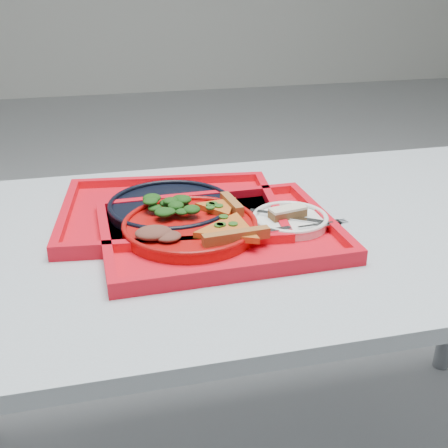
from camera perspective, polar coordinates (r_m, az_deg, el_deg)
The scene contains 13 objects.
table at distance 1.19m, azimuth 5.13°, elevation -3.32°, with size 1.60×0.80×0.75m.
tray_main at distance 1.09m, azimuth -0.50°, elevation -1.11°, with size 0.45×0.35×0.01m, color red.
tray_far at distance 1.19m, azimuth -5.40°, elevation 1.01°, with size 0.45×0.35×0.01m, color red.
dinner_plate at distance 1.09m, azimuth -3.46°, elevation -0.47°, with size 0.26×0.26×0.02m, color #A90C0B.
side_plate at distance 1.12m, azimuth 6.71°, elevation 0.24°, with size 0.15×0.15×0.01m, color white.
navy_plate at distance 1.18m, azimuth -5.42°, elevation 1.63°, with size 0.26×0.26×0.02m, color black.
pizza_slice_a at distance 1.04m, azimuth 0.60°, elevation -0.42°, with size 0.14×0.12×0.02m, color orange, non-canonical shape.
pizza_slice_b at distance 1.14m, azimuth -0.42°, elevation 1.89°, with size 0.10×0.09×0.02m, color orange, non-canonical shape.
salad_heap at distance 1.13m, azimuth -5.52°, elevation 2.09°, with size 0.09×0.08×0.04m, color black.
meat_portion at distance 1.03m, azimuth -7.18°, elevation -0.88°, with size 0.07×0.05×0.02m, color brown.
dessert_bar at distance 1.12m, azimuth 6.49°, elevation 1.20°, with size 0.08×0.04×0.02m.
knife at distance 1.12m, azimuth 7.17°, elevation 0.67°, with size 0.18×0.02×0.01m, color silver.
fork at distance 1.08m, azimuth 7.48°, elevation -0.36°, with size 0.18×0.02×0.01m, color silver.
Camera 1 is at (-0.34, -0.99, 1.24)m, focal length 45.00 mm.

